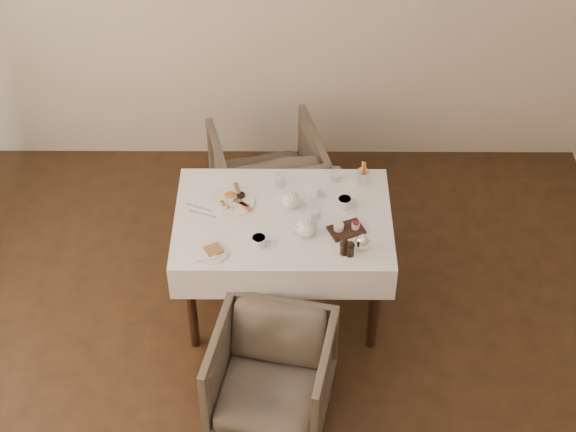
# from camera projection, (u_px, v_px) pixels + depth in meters

# --- Properties ---
(table) EXTENTS (1.28, 0.88, 0.75)m
(table) POSITION_uv_depth(u_px,v_px,m) (283.00, 231.00, 5.26)
(table) COLOR black
(table) RESTS_ON ground
(armchair_near) EXTENTS (0.76, 0.78, 0.60)m
(armchair_near) POSITION_uv_depth(u_px,v_px,m) (271.00, 374.00, 4.90)
(armchair_near) COLOR #4E4439
(armchair_near) RESTS_ON ground
(armchair_far) EXTENTS (0.87, 0.89, 0.67)m
(armchair_far) POSITION_uv_depth(u_px,v_px,m) (268.00, 176.00, 6.11)
(armchair_far) COLOR #4E4439
(armchair_far) RESTS_ON ground
(breakfast_plate) EXTENTS (0.28, 0.28, 0.04)m
(breakfast_plate) POSITION_uv_depth(u_px,v_px,m) (232.00, 200.00, 5.28)
(breakfast_plate) COLOR white
(breakfast_plate) RESTS_ON table
(side_plate) EXTENTS (0.19, 0.19, 0.02)m
(side_plate) POSITION_uv_depth(u_px,v_px,m) (210.00, 253.00, 4.95)
(side_plate) COLOR white
(side_plate) RESTS_ON table
(teapot_centre) EXTENTS (0.17, 0.14, 0.12)m
(teapot_centre) POSITION_uv_depth(u_px,v_px,m) (291.00, 199.00, 5.20)
(teapot_centre) COLOR white
(teapot_centre) RESTS_ON table
(teapot_front) EXTENTS (0.20, 0.18, 0.13)m
(teapot_front) POSITION_uv_depth(u_px,v_px,m) (306.00, 227.00, 5.03)
(teapot_front) COLOR white
(teapot_front) RESTS_ON table
(creamer) EXTENTS (0.06, 0.06, 0.07)m
(creamer) POSITION_uv_depth(u_px,v_px,m) (315.00, 192.00, 5.29)
(creamer) COLOR white
(creamer) RESTS_ON table
(teacup_near) EXTENTS (0.13, 0.13, 0.06)m
(teacup_near) POSITION_uv_depth(u_px,v_px,m) (259.00, 242.00, 4.98)
(teacup_near) COLOR white
(teacup_near) RESTS_ON table
(teacup_far) EXTENTS (0.13, 0.13, 0.07)m
(teacup_far) POSITION_uv_depth(u_px,v_px,m) (344.00, 203.00, 5.22)
(teacup_far) COLOR white
(teacup_far) RESTS_ON table
(glass_left) EXTENTS (0.07, 0.07, 0.09)m
(glass_left) POSITION_uv_depth(u_px,v_px,m) (280.00, 180.00, 5.36)
(glass_left) COLOR silver
(glass_left) RESTS_ON table
(glass_mid) EXTENTS (0.07, 0.07, 0.09)m
(glass_mid) POSITION_uv_depth(u_px,v_px,m) (316.00, 213.00, 5.14)
(glass_mid) COLOR silver
(glass_mid) RESTS_ON table
(glass_right) EXTENTS (0.08, 0.08, 0.09)m
(glass_right) POSITION_uv_depth(u_px,v_px,m) (336.00, 174.00, 5.40)
(glass_right) COLOR silver
(glass_right) RESTS_ON table
(condiment_board) EXTENTS (0.23, 0.20, 0.05)m
(condiment_board) POSITION_uv_depth(u_px,v_px,m) (346.00, 229.00, 5.08)
(condiment_board) COLOR black
(condiment_board) RESTS_ON table
(pepper_mill_left) EXTENTS (0.06, 0.06, 0.11)m
(pepper_mill_left) POSITION_uv_depth(u_px,v_px,m) (344.00, 247.00, 4.92)
(pepper_mill_left) COLOR black
(pepper_mill_left) RESTS_ON table
(pepper_mill_right) EXTENTS (0.07, 0.07, 0.10)m
(pepper_mill_right) POSITION_uv_depth(u_px,v_px,m) (350.00, 249.00, 4.91)
(pepper_mill_right) COLOR black
(pepper_mill_right) RESTS_ON table
(silver_pot) EXTENTS (0.12, 0.11, 0.11)m
(silver_pot) POSITION_uv_depth(u_px,v_px,m) (363.00, 241.00, 4.95)
(silver_pot) COLOR white
(silver_pot) RESTS_ON table
(fries_cup) EXTENTS (0.07, 0.07, 0.16)m
(fries_cup) POSITION_uv_depth(u_px,v_px,m) (363.00, 174.00, 5.36)
(fries_cup) COLOR silver
(fries_cup) RESTS_ON table
(cutlery_fork) EXTENTS (0.19, 0.09, 0.00)m
(cutlery_fork) POSITION_uv_depth(u_px,v_px,m) (201.00, 208.00, 5.23)
(cutlery_fork) COLOR silver
(cutlery_fork) RESTS_ON table
(cutlery_knife) EXTENTS (0.17, 0.07, 0.00)m
(cutlery_knife) POSITION_uv_depth(u_px,v_px,m) (202.00, 214.00, 5.20)
(cutlery_knife) COLOR silver
(cutlery_knife) RESTS_ON table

